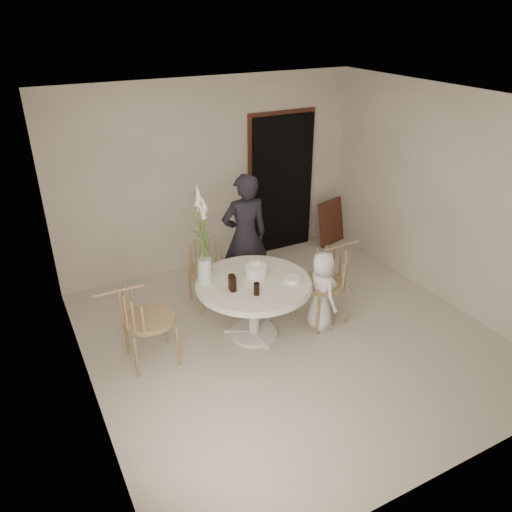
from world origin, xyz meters
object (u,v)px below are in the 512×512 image
boy (322,291)px  birthday_cake (256,271)px  chair_right (331,272)px  chair_left (135,314)px  girl (245,237)px  table (254,290)px  chair_far (205,262)px  flower_vase (203,240)px

boy → birthday_cake: (-0.70, 0.34, 0.29)m
chair_right → chair_left: size_ratio=1.00×
chair_left → girl: bearing=-63.4°
table → chair_far: (-0.19, 0.99, -0.05)m
table → birthday_cake: (0.09, 0.11, 0.17)m
birthday_cake → girl: bearing=72.2°
chair_far → birthday_cake: birthday_cake is taller
chair_right → birthday_cake: (-0.92, 0.21, 0.16)m
boy → girl: bearing=24.2°
chair_left → boy: 2.16m
girl → flower_vase: 1.14m
chair_far → flower_vase: flower_vase is taller
chair_far → birthday_cake: (0.28, -0.88, 0.22)m
boy → birthday_cake: bearing=66.9°
table → chair_far: bearing=100.9°
chair_left → girl: girl is taller
chair_far → birthday_cake: 0.95m
boy → flower_vase: size_ratio=0.86×
chair_right → chair_far: bearing=-136.8°
table → girl: size_ratio=0.79×
table → birthday_cake: bearing=51.7°
chair_right → chair_left: 2.36m
chair_far → chair_left: (-1.15, -0.87, 0.06)m
table → chair_far: size_ratio=1.52×
boy → birthday_cake: size_ratio=3.93×
chair_far → chair_right: 1.62m
chair_right → girl: girl is taller
chair_left → chair_far: bearing=-51.3°
table → girl: bearing=69.3°
chair_right → flower_vase: size_ratio=0.84×
girl → birthday_cake: size_ratio=6.65×
birthday_cake → chair_right: bearing=-12.8°
chair_right → chair_left: chair_right is taller
chair_left → boy: boy is taller
boy → flower_vase: (-1.28, 0.47, 0.75)m
chair_far → flower_vase: bearing=-109.9°
chair_left → flower_vase: (0.85, 0.13, 0.62)m
flower_vase → girl: bearing=38.4°
chair_far → chair_left: size_ratio=0.90×
girl → boy: 1.27m
birthday_cake → flower_vase: flower_vase is taller
chair_right → girl: size_ratio=0.58×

